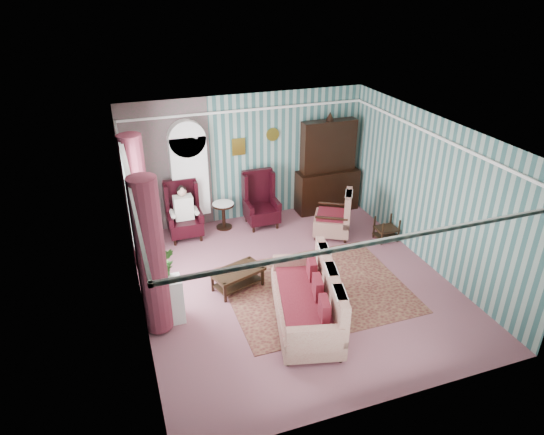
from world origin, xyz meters
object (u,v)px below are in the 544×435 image
object	(u,v)px
bookcase	(190,182)
coffee_table	(238,279)
dresser_hutch	(328,164)
plant_stand	(166,301)
wingback_right	(261,200)
round_side_table	(224,216)
nest_table	(386,229)
sofa	(306,298)
seated_woman	(184,213)
floral_armchair	(332,215)
wingback_left	(184,211)

from	to	relation	value
bookcase	coffee_table	world-z (taller)	bookcase
dresser_hutch	plant_stand	size ratio (longest dim) A/B	2.95
dresser_hutch	plant_stand	xyz separation A→B (m)	(-4.30, -3.02, -0.78)
wingback_right	round_side_table	distance (m)	0.92
round_side_table	nest_table	xyz separation A→B (m)	(3.17, -1.70, -0.03)
plant_stand	coffee_table	size ratio (longest dim) A/B	0.86
dresser_hutch	coffee_table	distance (m)	3.99
sofa	plant_stand	bearing A→B (deg)	83.18
plant_stand	round_side_table	bearing A→B (deg)	59.62
coffee_table	bookcase	bearing A→B (deg)	96.59
dresser_hutch	seated_woman	world-z (taller)	dresser_hutch
bookcase	floral_armchair	size ratio (longest dim) A/B	2.31
dresser_hutch	round_side_table	world-z (taller)	dresser_hutch
bookcase	sofa	xyz separation A→B (m)	(1.08, -3.95, -0.61)
dresser_hutch	wingback_left	xyz separation A→B (m)	(-3.50, -0.27, -0.55)
seated_woman	sofa	xyz separation A→B (m)	(1.33, -3.56, -0.08)
bookcase	round_side_table	distance (m)	1.07
plant_stand	sofa	size ratio (longest dim) A/B	0.38
bookcase	dresser_hutch	world-z (taller)	dresser_hutch
seated_woman	floral_armchair	distance (m)	3.21
nest_table	plant_stand	bearing A→B (deg)	-166.16
bookcase	plant_stand	size ratio (longest dim) A/B	2.80
seated_woman	sofa	distance (m)	3.80
bookcase	seated_woman	world-z (taller)	bookcase
seated_woman	plant_stand	xyz separation A→B (m)	(-0.80, -2.75, -0.19)
wingback_right	nest_table	distance (m)	2.81
floral_armchair	sofa	bearing A→B (deg)	176.38
wingback_right	coffee_table	size ratio (longest dim) A/B	1.34
wingback_right	bookcase	bearing A→B (deg)	165.43
plant_stand	floral_armchair	size ratio (longest dim) A/B	0.83
dresser_hutch	coffee_table	bearing A→B (deg)	-139.63
nest_table	sofa	bearing A→B (deg)	-143.72
seated_woman	sofa	bearing A→B (deg)	-69.56
wingback_right	round_side_table	xyz separation A→B (m)	(-0.85, 0.15, -0.33)
seated_woman	sofa	size ratio (longest dim) A/B	0.56
bookcase	dresser_hutch	bearing A→B (deg)	-2.11
wingback_right	dresser_hutch	bearing A→B (deg)	8.77
wingback_left	floral_armchair	size ratio (longest dim) A/B	1.29
floral_armchair	bookcase	bearing A→B (deg)	94.50
nest_table	seated_woman	bearing A→B (deg)	159.15
floral_armchair	dresser_hutch	bearing A→B (deg)	10.27
dresser_hutch	wingback_right	size ratio (longest dim) A/B	1.89
dresser_hutch	floral_armchair	distance (m)	1.47
wingback_right	round_side_table	world-z (taller)	wingback_right
sofa	nest_table	bearing A→B (deg)	-39.63
dresser_hutch	seated_woman	size ratio (longest dim) A/B	2.00
bookcase	sofa	bearing A→B (deg)	-74.74
seated_woman	sofa	world-z (taller)	seated_woman
dresser_hutch	coffee_table	xyz separation A→B (m)	(-2.95, -2.50, -0.99)
bookcase	dresser_hutch	size ratio (longest dim) A/B	0.95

